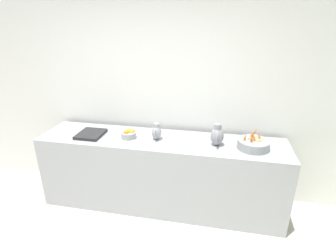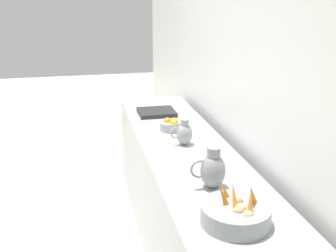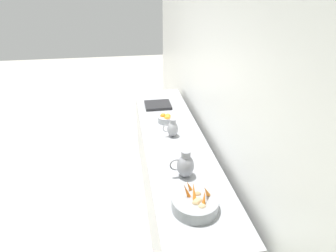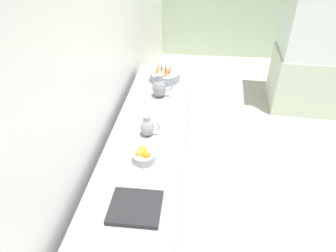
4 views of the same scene
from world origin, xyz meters
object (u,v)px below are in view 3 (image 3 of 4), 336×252
(metal_pitcher_short, at_px, (172,129))
(metal_pitcher_tall, at_px, (185,165))
(orange_bowl, at_px, (166,119))
(vegetable_colander, at_px, (195,203))

(metal_pitcher_short, bearing_deg, metal_pitcher_tall, 88.70)
(metal_pitcher_short, bearing_deg, orange_bowl, -86.12)
(vegetable_colander, height_order, metal_pitcher_short, vegetable_colander)
(orange_bowl, distance_m, metal_pitcher_tall, 1.05)
(vegetable_colander, xyz_separation_m, orange_bowl, (-0.00, -1.45, -0.01))
(metal_pitcher_tall, bearing_deg, vegetable_colander, 88.64)
(orange_bowl, xyz_separation_m, metal_pitcher_short, (-0.02, 0.34, 0.04))
(orange_bowl, bearing_deg, vegetable_colander, 89.90)
(orange_bowl, relative_size, metal_pitcher_tall, 0.71)
(vegetable_colander, bearing_deg, orange_bowl, -90.10)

